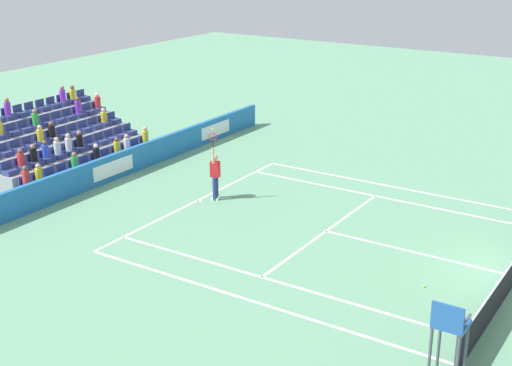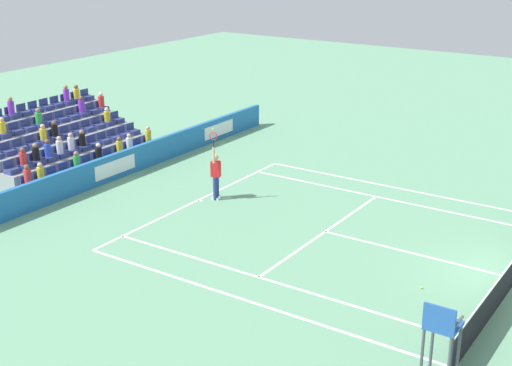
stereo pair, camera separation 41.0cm
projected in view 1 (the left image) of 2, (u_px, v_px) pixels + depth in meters
The scene contains 13 objects.
line_baseline at pixel (198, 200), 27.24m from camera, with size 10.97×0.10×0.01m, color white.
line_service at pixel (326, 231), 24.45m from camera, with size 8.23×0.10×0.01m, color white.
line_centre_service at pixel (415, 252), 22.82m from camera, with size 0.10×6.40×0.01m, color white.
line_singles_sideline_left at pixel (275, 281), 20.95m from camera, with size 0.10×11.89×0.01m, color white.
line_singles_sideline_right at pixel (386, 198), 27.48m from camera, with size 0.10×11.89×0.01m, color white.
line_doubles_sideline_left at pixel (249, 300), 19.86m from camera, with size 0.10×11.89×0.01m, color white.
line_doubles_sideline_right at pixel (400, 188), 28.57m from camera, with size 0.10×11.89×0.01m, color white.
line_centre_mark at pixel (200, 201), 27.19m from camera, with size 0.10×0.20×0.01m, color white.
sponsor_barrier at pixel (112, 168), 29.30m from camera, with size 21.44×0.22×1.08m.
tennis_player at pixel (215, 174), 27.07m from camera, with size 0.54×0.43×2.85m.
umpire_chair at pixel (449, 334), 15.32m from camera, with size 0.70×0.70×2.34m.
stadium_stand at pixel (51, 148), 31.02m from camera, with size 7.44×4.75×3.04m.
loose_tennis_ball at pixel (424, 286), 20.57m from camera, with size 0.07×0.07×0.07m, color #D1E533.
Camera 1 is at (20.25, 3.74, 9.65)m, focal length 50.26 mm.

